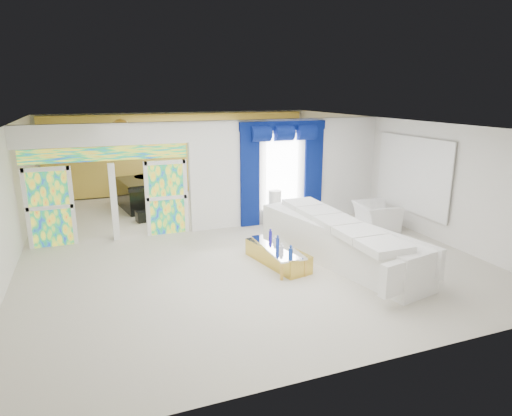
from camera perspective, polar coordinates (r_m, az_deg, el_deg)
name	(u,v)px	position (r m, az deg, el deg)	size (l,w,h in m)	color
floor	(229,238)	(11.65, -3.48, -3.94)	(12.00, 12.00, 0.00)	#B7AF9E
dividing_wall	(288,171)	(12.93, 4.23, 4.82)	(5.70, 0.18, 3.00)	white
dividing_header	(105,134)	(11.59, -18.99, 9.00)	(4.30, 0.18, 0.55)	white
stained_panel_left	(50,207)	(11.91, -25.14, 0.08)	(0.95, 0.04, 2.00)	#994C3F
stained_panel_right	(167,198)	(12.00, -11.50, 1.32)	(0.95, 0.04, 2.00)	#994C3F
stained_transom	(107,154)	(11.64, -18.80, 6.68)	(4.00, 0.05, 0.35)	#994C3F
window_pane	(282,174)	(12.75, 3.39, 4.46)	(1.00, 0.02, 2.30)	white
blue_drape_left	(250,178)	(12.36, -0.80, 3.92)	(0.55, 0.10, 2.80)	#030E47
blue_drape_right	(313,173)	(13.17, 7.43, 4.47)	(0.55, 0.10, 2.80)	#030E47
blue_pelmet	(283,126)	(12.54, 3.55, 10.60)	(2.60, 0.12, 0.25)	#030E47
wall_mirror	(412,175)	(12.76, 19.60, 4.08)	(0.04, 2.70, 1.90)	white
gold_curtains	(182,153)	(16.90, -9.60, 7.04)	(9.70, 0.12, 2.90)	gold
white_sofa	(337,242)	(10.17, 10.49, -4.40)	(0.99, 4.62, 0.88)	white
coffee_table	(277,255)	(9.91, 2.78, -6.16)	(0.59, 1.78, 0.40)	gold
console_table	(284,216)	(12.90, 3.66, -1.07)	(1.28, 0.41, 0.43)	white
table_lamp	(275,200)	(12.65, 2.46, 0.99)	(0.36, 0.36, 0.58)	silver
armchair	(376,217)	(12.69, 15.28, -1.09)	(1.16, 1.01, 0.75)	white
grand_piano	(145,194)	(15.01, -14.24, 1.82)	(1.43, 1.88, 0.95)	black
piano_bench	(152,215)	(13.55, -13.34, -0.93)	(0.92, 0.36, 0.31)	black
tv_console	(49,216)	(13.53, -25.24, -0.92)	(0.55, 0.50, 0.80)	tan
chandelier	(121,129)	(14.01, -17.10, 9.74)	(0.60, 0.60, 0.60)	gold
decanters	(279,244)	(9.77, 3.03, -4.69)	(0.22, 1.28, 0.25)	silver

